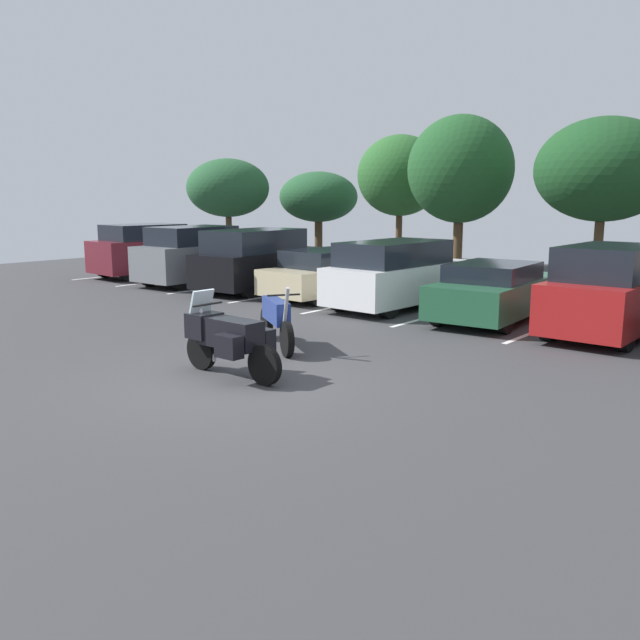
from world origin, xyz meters
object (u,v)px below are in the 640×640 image
at_px(motorcycle_second, 276,319).
at_px(car_grey, 197,255).
at_px(car_black, 261,260).
at_px(car_red, 611,292).
at_px(car_champagne, 330,274).
at_px(motorcycle_touring, 227,337).
at_px(car_maroon, 150,250).
at_px(car_green, 496,291).
at_px(car_white, 398,274).

xyz_separation_m(motorcycle_second, car_grey, (-8.80, 5.38, 0.39)).
bearing_deg(car_black, car_red, -1.25).
bearing_deg(car_grey, car_champagne, 4.82).
bearing_deg(car_grey, motorcycle_touring, -37.61).
xyz_separation_m(motorcycle_touring, car_maroon, (-12.72, 7.77, 0.31)).
distance_m(car_champagne, car_green, 5.35).
relative_size(car_champagne, car_green, 0.95).
distance_m(car_grey, car_white, 7.97).
xyz_separation_m(car_white, car_green, (2.81, -0.01, -0.20)).
height_order(car_grey, car_green, car_grey).
bearing_deg(car_grey, car_maroon, 173.85).
height_order(car_maroon, car_black, car_maroon).
bearing_deg(car_red, motorcycle_touring, -116.73).
height_order(motorcycle_second, car_champagne, car_champagne).
bearing_deg(car_green, motorcycle_touring, -98.36).
bearing_deg(motorcycle_touring, car_champagne, 118.14).
bearing_deg(car_grey, car_red, 0.37).
distance_m(motorcycle_second, car_champagne, 6.74).
bearing_deg(car_black, car_grey, -173.34).
relative_size(car_black, car_champagne, 1.12).
bearing_deg(motorcycle_second, car_white, 98.47).
distance_m(car_maroon, car_white, 11.04).
distance_m(car_black, car_green, 8.04).
distance_m(motorcycle_touring, motorcycle_second, 2.23).
relative_size(car_maroon, car_white, 0.97).
bearing_deg(car_green, motorcycle_second, -109.51).
height_order(car_black, car_green, car_black).
height_order(motorcycle_touring, car_white, car_white).
distance_m(motorcycle_touring, car_grey, 12.19).
bearing_deg(car_white, car_grey, -178.53).
bearing_deg(motorcycle_touring, car_green, 81.64).
relative_size(car_champagne, car_white, 0.96).
bearing_deg(car_black, car_champagne, 2.94).
distance_m(motorcycle_touring, car_black, 10.39).
bearing_deg(motorcycle_second, car_red, 49.66).
relative_size(car_white, car_green, 0.99).
xyz_separation_m(car_champagne, car_white, (2.54, -0.25, 0.21)).
bearing_deg(car_champagne, car_red, -2.65).
relative_size(motorcycle_second, car_red, 0.47).
bearing_deg(car_white, car_black, 178.73).
xyz_separation_m(motorcycle_second, car_red, (4.64, 5.47, 0.36)).
bearing_deg(motorcycle_second, car_champagne, 120.00).
distance_m(car_grey, car_red, 13.44).
relative_size(car_grey, car_white, 0.95).
bearing_deg(car_champagne, car_white, -5.71).
height_order(motorcycle_touring, car_grey, car_grey).
bearing_deg(motorcycle_touring, car_red, 63.27).
xyz_separation_m(motorcycle_second, car_green, (1.97, 5.57, 0.12)).
bearing_deg(car_maroon, motorcycle_touring, -31.40).
distance_m(motorcycle_second, car_black, 8.32).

